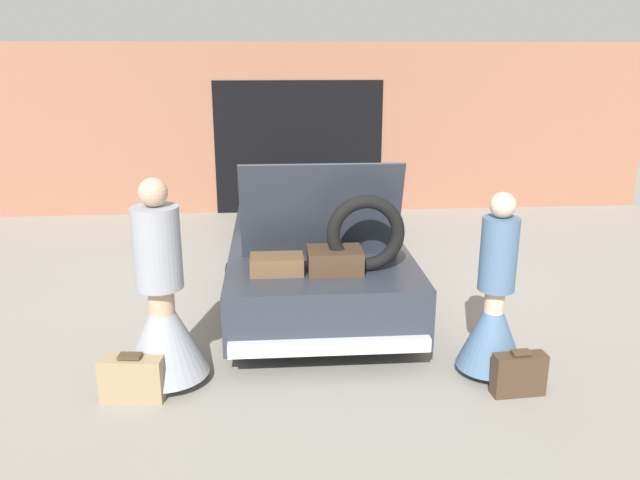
{
  "coord_description": "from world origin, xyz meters",
  "views": [
    {
      "loc": [
        -0.44,
        -7.08,
        2.63
      ],
      "look_at": [
        0.0,
        -1.29,
        0.88
      ],
      "focal_mm": 35.0,
      "sensor_mm": 36.0,
      "label": 1
    }
  ],
  "objects_px": {
    "suitcase_beside_left_person": "(132,378)",
    "car": "(312,235)",
    "person_right": "(494,312)",
    "person_left": "(162,314)",
    "suitcase_beside_right_person": "(519,374)"
  },
  "relations": [
    {
      "from": "car",
      "to": "suitcase_beside_right_person",
      "type": "xyz_separation_m",
      "value": [
        1.47,
        -2.77,
        -0.38
      ]
    },
    {
      "from": "car",
      "to": "person_right",
      "type": "xyz_separation_m",
      "value": [
        1.36,
        -2.43,
        0.01
      ]
    },
    {
      "from": "person_left",
      "to": "suitcase_beside_left_person",
      "type": "distance_m",
      "value": 0.55
    },
    {
      "from": "car",
      "to": "suitcase_beside_right_person",
      "type": "height_order",
      "value": "car"
    },
    {
      "from": "car",
      "to": "person_right",
      "type": "bearing_deg",
      "value": -60.79
    },
    {
      "from": "person_left",
      "to": "suitcase_beside_left_person",
      "type": "height_order",
      "value": "person_left"
    },
    {
      "from": "suitcase_beside_left_person",
      "to": "car",
      "type": "bearing_deg",
      "value": 58.84
    },
    {
      "from": "person_right",
      "to": "suitcase_beside_left_person",
      "type": "distance_m",
      "value": 2.97
    },
    {
      "from": "car",
      "to": "suitcase_beside_left_person",
      "type": "relative_size",
      "value": 9.34
    },
    {
      "from": "car",
      "to": "person_left",
      "type": "height_order",
      "value": "person_left"
    },
    {
      "from": "car",
      "to": "person_left",
      "type": "distance_m",
      "value": 2.72
    },
    {
      "from": "person_right",
      "to": "suitcase_beside_left_person",
      "type": "xyz_separation_m",
      "value": [
        -2.94,
        -0.19,
        -0.38
      ]
    },
    {
      "from": "person_left",
      "to": "suitcase_beside_left_person",
      "type": "xyz_separation_m",
      "value": [
        -0.22,
        -0.27,
        -0.43
      ]
    },
    {
      "from": "car",
      "to": "suitcase_beside_left_person",
      "type": "distance_m",
      "value": 3.08
    },
    {
      "from": "person_right",
      "to": "car",
      "type": "bearing_deg",
      "value": 19.05
    }
  ]
}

